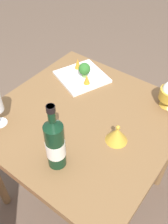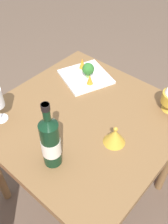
% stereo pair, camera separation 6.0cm
% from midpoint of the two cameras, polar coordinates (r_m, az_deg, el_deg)
% --- Properties ---
extents(ground_plane, '(8.00, 8.00, 0.00)m').
position_cam_midpoint_polar(ground_plane, '(1.84, 0.97, -17.44)').
color(ground_plane, brown).
extents(dining_table, '(0.86, 0.86, 0.74)m').
position_cam_midpoint_polar(dining_table, '(1.30, 1.31, -3.83)').
color(dining_table, brown).
rests_on(dining_table, ground_plane).
extents(wine_bottle, '(0.08, 0.08, 0.32)m').
position_cam_midpoint_polar(wine_bottle, '(0.97, -5.82, -6.73)').
color(wine_bottle, black).
rests_on(wine_bottle, dining_table).
extents(rice_bowl_lid, '(0.10, 0.10, 0.09)m').
position_cam_midpoint_polar(rice_bowl_lid, '(1.11, 8.48, -5.45)').
color(rice_bowl_lid, gold).
rests_on(rice_bowl_lid, dining_table).
extents(serving_plate, '(0.33, 0.33, 0.02)m').
position_cam_midpoint_polar(serving_plate, '(1.47, 1.54, 7.93)').
color(serving_plate, white).
rests_on(serving_plate, dining_table).
extents(broccoli_floret, '(0.07, 0.07, 0.09)m').
position_cam_midpoint_polar(broccoli_floret, '(1.42, 2.16, 9.59)').
color(broccoli_floret, '#729E4C').
rests_on(broccoli_floret, serving_plate).
extents(carrot_garnish_left, '(0.04, 0.04, 0.05)m').
position_cam_midpoint_polar(carrot_garnish_left, '(1.39, 2.56, 7.29)').
color(carrot_garnish_left, orange).
rests_on(carrot_garnish_left, serving_plate).
extents(carrot_garnish_right, '(0.04, 0.04, 0.06)m').
position_cam_midpoint_polar(carrot_garnish_right, '(1.50, 0.76, 10.87)').
color(carrot_garnish_right, orange).
rests_on(carrot_garnish_right, serving_plate).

